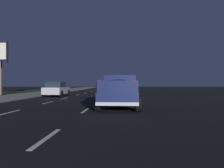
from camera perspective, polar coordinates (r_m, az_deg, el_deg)
ground at (r=29.07m, az=-4.69°, el=-2.59°), size 144.00×144.00×0.00m
sidewalk_shoulder at (r=30.91m, az=-18.53°, el=-2.32°), size 108.00×4.00×0.12m
lane_markings at (r=33.36m, az=-8.98°, el=-2.23°), size 108.33×7.04×0.01m
pickup_truck at (r=14.14m, az=1.77°, el=-1.55°), size 5.47×2.38×1.87m
sedan_tan at (r=30.19m, az=2.71°, el=-1.00°), size 4.41×2.03×1.54m
sedan_silver at (r=26.74m, az=-12.65°, el=-1.16°), size 4.41×2.04×1.54m
gas_price_sign at (r=31.06m, az=-24.41°, el=6.01°), size 0.27×1.90×6.14m
bare_tree_far at (r=33.96m, az=-24.07°, el=2.70°), size 1.48×0.96×5.46m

